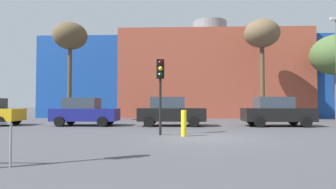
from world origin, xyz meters
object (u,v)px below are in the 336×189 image
parked_car_1 (85,112)px  bollard_yellow_0 (184,123)px  traffic_light_island (160,79)px  bare_tree_2 (262,35)px  bare_tree_0 (70,38)px  parked_car_2 (171,112)px  parked_car_3 (276,112)px

parked_car_1 → bollard_yellow_0: 8.70m
traffic_light_island → bollard_yellow_0: size_ratio=3.02×
parked_car_1 → bare_tree_2: bare_tree_2 is taller
parked_car_1 → bollard_yellow_0: parked_car_1 is taller
bare_tree_0 → bare_tree_2: size_ratio=0.93×
traffic_light_island → bollard_yellow_0: (1.08, -0.44, -2.02)m
parked_car_2 → bare_tree_0: size_ratio=0.53×
parked_car_2 → bare_tree_0: 11.41m
parked_car_2 → bare_tree_0: (-8.54, 4.55, 6.06)m
parked_car_1 → parked_car_3: (12.55, -0.00, 0.03)m
bare_tree_0 → traffic_light_island: bearing=-50.5°
traffic_light_island → parked_car_2: bearing=170.5°
parked_car_1 → bollard_yellow_0: size_ratio=3.64×
parked_car_3 → bare_tree_0: (-15.38, 4.55, 6.06)m
parked_car_2 → bare_tree_2: size_ratio=0.49×
bare_tree_0 → bollard_yellow_0: bearing=-48.2°
parked_car_1 → bollard_yellow_0: bearing=-42.1°
parked_car_3 → bare_tree_2: 9.24m
bare_tree_0 → parked_car_3: bearing=-16.5°
bare_tree_2 → parked_car_3: bearing=-99.3°
parked_car_1 → traffic_light_island: bearing=-45.1°
traffic_light_island → bare_tree_2: (8.23, 11.82, 4.90)m
parked_car_3 → bare_tree_0: 17.14m
bare_tree_2 → bollard_yellow_0: size_ratio=7.62×
parked_car_1 → traffic_light_island: (5.37, -5.39, 1.69)m
parked_car_1 → bare_tree_2: 16.42m
parked_car_3 → traffic_light_island: (-7.18, -5.39, 1.66)m
parked_car_1 → parked_car_2: parked_car_2 is taller
parked_car_3 → bollard_yellow_0: parked_car_3 is taller
traffic_light_island → bare_tree_2: bearing=139.2°
bare_tree_2 → bare_tree_0: bearing=-173.5°
bollard_yellow_0 → traffic_light_island: bearing=157.7°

